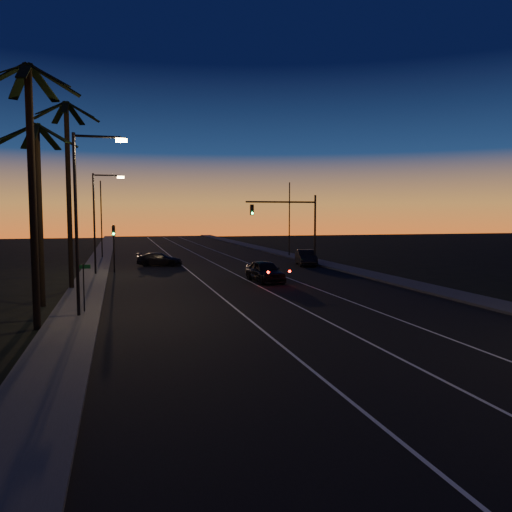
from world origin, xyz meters
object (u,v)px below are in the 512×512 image
object	(u,v)px
lead_car	(265,271)
cross_car	(160,259)
signal_mast	(292,218)
right_car	(306,258)

from	to	relation	value
lead_car	cross_car	distance (m)	15.67
signal_mast	cross_car	distance (m)	13.78
cross_car	right_car	bearing A→B (deg)	-13.67
right_car	signal_mast	bearing A→B (deg)	-149.94
signal_mast	cross_car	size ratio (longest dim) A/B	1.48
signal_mast	lead_car	bearing A→B (deg)	-120.09
lead_car	cross_car	bearing A→B (deg)	115.69
signal_mast	right_car	bearing A→B (deg)	30.06
signal_mast	cross_car	world-z (taller)	signal_mast
cross_car	signal_mast	bearing A→B (deg)	-20.18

